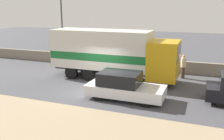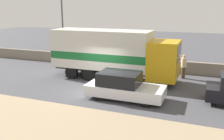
{
  "view_description": "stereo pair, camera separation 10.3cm",
  "coord_description": "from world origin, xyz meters",
  "px_view_note": "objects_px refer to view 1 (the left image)",
  "views": [
    {
      "loc": [
        6.15,
        -13.27,
        4.95
      ],
      "look_at": [
        0.73,
        1.0,
        1.11
      ],
      "focal_mm": 40.0,
      "sensor_mm": 36.0,
      "label": 1
    },
    {
      "loc": [
        6.24,
        -13.23,
        4.95
      ],
      "look_at": [
        0.73,
        1.0,
        1.11
      ],
      "focal_mm": 40.0,
      "sensor_mm": 36.0,
      "label": 2
    }
  ],
  "objects_px": {
    "box_truck": "(112,53)",
    "car_hatchback": "(123,86)",
    "street_lamp": "(62,19)",
    "pedestrian": "(183,66)"
  },
  "relations": [
    {
      "from": "box_truck",
      "to": "car_hatchback",
      "type": "distance_m",
      "value": 4.18
    },
    {
      "from": "car_hatchback",
      "to": "pedestrian",
      "type": "distance_m",
      "value": 6.07
    },
    {
      "from": "box_truck",
      "to": "pedestrian",
      "type": "xyz_separation_m",
      "value": [
        4.71,
        1.97,
        -1.01
      ]
    },
    {
      "from": "street_lamp",
      "to": "box_truck",
      "type": "bearing_deg",
      "value": -27.55
    },
    {
      "from": "street_lamp",
      "to": "pedestrian",
      "type": "distance_m",
      "value": 10.99
    },
    {
      "from": "street_lamp",
      "to": "car_hatchback",
      "type": "distance_m",
      "value": 10.65
    },
    {
      "from": "box_truck",
      "to": "car_hatchback",
      "type": "bearing_deg",
      "value": -59.77
    },
    {
      "from": "box_truck",
      "to": "car_hatchback",
      "type": "height_order",
      "value": "box_truck"
    },
    {
      "from": "pedestrian",
      "to": "street_lamp",
      "type": "bearing_deg",
      "value": 174.3
    },
    {
      "from": "car_hatchback",
      "to": "street_lamp",
      "type": "bearing_deg",
      "value": 140.28
    }
  ]
}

